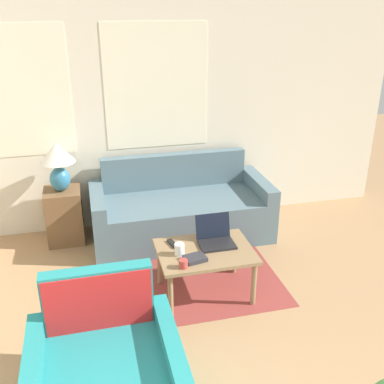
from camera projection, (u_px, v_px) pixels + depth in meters
The scene contains 12 objects.
wall_back at pixel (97, 112), 4.71m from camera, with size 6.73×0.06×2.60m.
rug at pixel (190, 261), 4.46m from camera, with size 1.46×1.84×0.01m.
couch at pixel (180, 211), 4.90m from camera, with size 1.89×0.84×0.84m.
armchair at pixel (106, 377), 2.75m from camera, with size 0.89×0.80×0.86m.
side_table at pixel (65, 216), 4.75m from camera, with size 0.37×0.37×0.58m.
table_lamp at pixel (58, 161), 4.51m from camera, with size 0.35×0.35×0.51m.
coffee_table at pixel (205, 255), 3.83m from camera, with size 0.81×0.60×0.44m.
laptop at pixel (215, 237), 3.91m from camera, with size 0.31×0.28×0.23m.
cup_navy at pixel (183, 264), 3.55m from camera, with size 0.07×0.07×0.07m.
cup_yellow at pixel (179, 249), 3.72m from camera, with size 0.08×0.08×0.10m.
book_red at pixel (195, 258), 3.65m from camera, with size 0.20×0.16×0.04m.
tv_remote at pixel (173, 244), 3.89m from camera, with size 0.08×0.16×0.02m.
Camera 1 is at (-0.16, -0.78, 2.39)m, focal length 42.00 mm.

